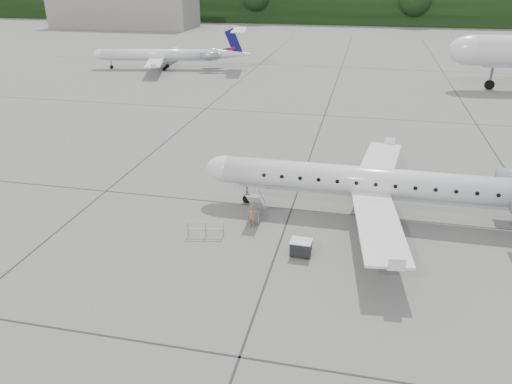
# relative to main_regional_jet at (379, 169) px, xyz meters

# --- Properties ---
(ground) EXTENTS (320.00, 320.00, 0.00)m
(ground) POSITION_rel_main_regional_jet_xyz_m (0.51, -4.36, -3.40)
(ground) COLOR slate
(ground) RESTS_ON ground
(treeline) EXTENTS (260.00, 4.00, 8.00)m
(treeline) POSITION_rel_main_regional_jet_xyz_m (0.51, 125.64, 0.60)
(treeline) COLOR black
(treeline) RESTS_ON ground
(terminal_building) EXTENTS (40.00, 14.00, 10.00)m
(terminal_building) POSITION_rel_main_regional_jet_xyz_m (-69.49, 105.64, 1.60)
(terminal_building) COLOR gray
(terminal_building) RESTS_ON ground
(main_regional_jet) EXTENTS (26.68, 19.30, 6.80)m
(main_regional_jet) POSITION_rel_main_regional_jet_xyz_m (0.00, 0.00, 0.00)
(main_regional_jet) COLOR silver
(main_regional_jet) RESTS_ON ground
(airstair) EXTENTS (0.87, 2.39, 2.13)m
(airstair) POSITION_rel_main_regional_jet_xyz_m (-7.77, -2.13, -2.34)
(airstair) COLOR silver
(airstair) RESTS_ON ground
(passenger) EXTENTS (0.63, 0.48, 1.54)m
(passenger) POSITION_rel_main_regional_jet_xyz_m (-7.78, -3.47, -2.63)
(passenger) COLOR #816346
(passenger) RESTS_ON ground
(safety_railing) EXTENTS (2.17, 0.55, 1.00)m
(safety_railing) POSITION_rel_main_regional_jet_xyz_m (-10.29, -5.30, -2.90)
(safety_railing) COLOR #93969B
(safety_railing) RESTS_ON ground
(baggage_cart) EXTENTS (1.21, 0.99, 1.02)m
(baggage_cart) POSITION_rel_main_regional_jet_xyz_m (-4.20, -6.22, -2.89)
(baggage_cart) COLOR black
(baggage_cart) RESTS_ON ground
(bg_regional_left) EXTENTS (27.51, 22.02, 6.46)m
(bg_regional_left) POSITION_rel_main_regional_jet_xyz_m (-35.01, 47.59, -0.17)
(bg_regional_left) COLOR silver
(bg_regional_left) RESTS_ON ground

